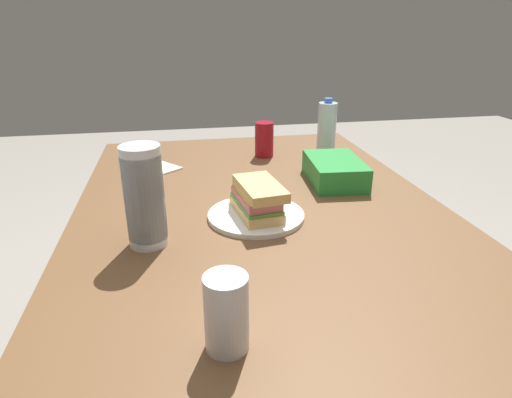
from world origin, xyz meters
TOP-DOWN VIEW (x-y plane):
  - dining_table at (0.00, 0.00)m, footprint 1.41×0.96m
  - paper_plate at (0.07, -0.03)m, footprint 0.24×0.24m
  - sandwich at (0.07, -0.02)m, footprint 0.19×0.12m
  - soda_can_red at (-0.44, 0.10)m, footprint 0.07×0.07m
  - chip_bag at (-0.14, 0.25)m, footprint 0.24×0.17m
  - water_bottle_tall at (-0.39, 0.31)m, footprint 0.06×0.06m
  - plastic_cup_stack at (0.16, -0.28)m, footprint 0.08×0.08m
  - soda_can_silver at (0.51, -0.15)m, footprint 0.07×0.07m
  - paper_napkin at (-0.35, -0.28)m, footprint 0.18×0.18m

SIDE VIEW (x-z plane):
  - dining_table at x=0.00m, z-range 0.27..1.00m
  - paper_napkin at x=-0.35m, z-range 0.73..0.74m
  - paper_plate at x=0.07m, z-range 0.73..0.74m
  - chip_bag at x=-0.14m, z-range 0.73..0.80m
  - sandwich at x=0.07m, z-range 0.74..0.83m
  - soda_can_red at x=-0.44m, z-range 0.73..0.85m
  - soda_can_silver at x=0.51m, z-range 0.73..0.85m
  - water_bottle_tall at x=-0.39m, z-range 0.73..0.93m
  - plastic_cup_stack at x=0.16m, z-range 0.73..0.95m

